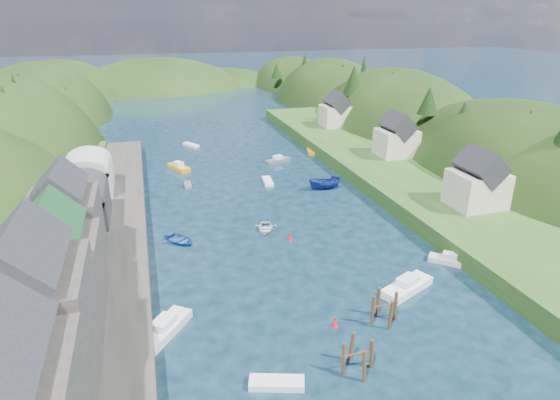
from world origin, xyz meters
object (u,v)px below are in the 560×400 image
object	(u,v)px
channel_buoy_near	(335,322)
channel_buoy_far	(290,237)
piling_cluster_far	(384,310)
piling_cluster_near	(358,359)

from	to	relation	value
channel_buoy_near	channel_buoy_far	size ratio (longest dim) A/B	1.00
channel_buoy_near	channel_buoy_far	xyz separation A→B (m)	(1.45, 18.78, 0.00)
channel_buoy_near	piling_cluster_far	bearing A→B (deg)	-7.68
piling_cluster_far	channel_buoy_far	xyz separation A→B (m)	(-3.31, 19.42, -0.83)
piling_cluster_near	piling_cluster_far	xyz separation A→B (m)	(5.29, 5.40, 0.11)
piling_cluster_near	piling_cluster_far	size ratio (longest dim) A/B	0.94
piling_cluster_near	channel_buoy_near	xyz separation A→B (m)	(0.53, 6.04, -0.73)
piling_cluster_far	channel_buoy_far	distance (m)	19.72
channel_buoy_far	piling_cluster_far	bearing A→B (deg)	-80.32
piling_cluster_near	channel_buoy_near	world-z (taller)	piling_cluster_near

